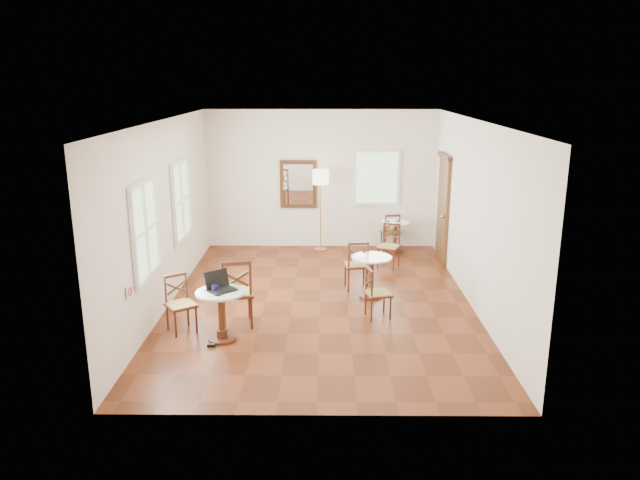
{
  "coord_description": "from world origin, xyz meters",
  "views": [
    {
      "loc": [
        0.09,
        -9.44,
        3.63
      ],
      "look_at": [
        0.0,
        0.3,
        1.0
      ],
      "focal_mm": 33.68,
      "sensor_mm": 36.0,
      "label": 1
    }
  ],
  "objects_px": {
    "chair_near_b": "(180,304)",
    "chair_back_b": "(389,246)",
    "floor_lamp": "(321,182)",
    "power_adapter": "(211,345)",
    "chair_near_a": "(236,292)",
    "cafe_table_near": "(221,310)",
    "cafe_table_mid": "(371,272)",
    "laptop": "(220,285)",
    "mouse": "(218,295)",
    "chair_mid_b": "(377,293)",
    "chair_back_a": "(391,232)",
    "cafe_table_back": "(395,233)",
    "chair_mid_a": "(357,265)",
    "water_glass": "(220,284)",
    "navy_mug": "(215,288)"
  },
  "relations": [
    {
      "from": "chair_near_b",
      "to": "floor_lamp",
      "type": "relative_size",
      "value": 0.48
    },
    {
      "from": "cafe_table_mid",
      "to": "chair_near_a",
      "type": "xyz_separation_m",
      "value": [
        -2.11,
        -1.25,
        0.08
      ]
    },
    {
      "from": "cafe_table_mid",
      "to": "mouse",
      "type": "xyz_separation_m",
      "value": [
        -2.26,
        -1.94,
        0.31
      ]
    },
    {
      "from": "chair_mid_b",
      "to": "navy_mug",
      "type": "height_order",
      "value": "navy_mug"
    },
    {
      "from": "chair_near_b",
      "to": "laptop",
      "type": "relative_size",
      "value": 1.78
    },
    {
      "from": "cafe_table_back",
      "to": "mouse",
      "type": "distance_m",
      "value": 5.64
    },
    {
      "from": "chair_near_b",
      "to": "chair_mid_b",
      "type": "bearing_deg",
      "value": -24.31
    },
    {
      "from": "chair_near_a",
      "to": "floor_lamp",
      "type": "xyz_separation_m",
      "value": [
        1.23,
        4.14,
        0.96
      ]
    },
    {
      "from": "floor_lamp",
      "to": "chair_mid_b",
      "type": "bearing_deg",
      "value": -76.6
    },
    {
      "from": "chair_near_b",
      "to": "chair_mid_b",
      "type": "relative_size",
      "value": 1.05
    },
    {
      "from": "chair_near_a",
      "to": "laptop",
      "type": "bearing_deg",
      "value": 59.28
    },
    {
      "from": "power_adapter",
      "to": "mouse",
      "type": "bearing_deg",
      "value": 24.55
    },
    {
      "from": "cafe_table_near",
      "to": "mouse",
      "type": "height_order",
      "value": "mouse"
    },
    {
      "from": "chair_mid_b",
      "to": "cafe_table_near",
      "type": "bearing_deg",
      "value": 97.34
    },
    {
      "from": "floor_lamp",
      "to": "laptop",
      "type": "height_order",
      "value": "floor_lamp"
    },
    {
      "from": "chair_back_a",
      "to": "water_glass",
      "type": "bearing_deg",
      "value": 47.16
    },
    {
      "from": "chair_back_a",
      "to": "laptop",
      "type": "distance_m",
      "value": 5.48
    },
    {
      "from": "chair_back_b",
      "to": "water_glass",
      "type": "relative_size",
      "value": 9.13
    },
    {
      "from": "laptop",
      "to": "water_glass",
      "type": "bearing_deg",
      "value": 57.88
    },
    {
      "from": "chair_near_b",
      "to": "water_glass",
      "type": "relative_size",
      "value": 8.98
    },
    {
      "from": "chair_near_b",
      "to": "chair_back_a",
      "type": "distance_m",
      "value": 5.63
    },
    {
      "from": "cafe_table_near",
      "to": "floor_lamp",
      "type": "relative_size",
      "value": 0.42
    },
    {
      "from": "chair_mid_b",
      "to": "laptop",
      "type": "distance_m",
      "value": 2.46
    },
    {
      "from": "chair_mid_a",
      "to": "chair_back_a",
      "type": "height_order",
      "value": "chair_mid_a"
    },
    {
      "from": "chair_mid_b",
      "to": "mouse",
      "type": "relative_size",
      "value": 9.27
    },
    {
      "from": "chair_near_a",
      "to": "chair_back_b",
      "type": "distance_m",
      "value": 3.93
    },
    {
      "from": "chair_near_b",
      "to": "chair_back_b",
      "type": "xyz_separation_m",
      "value": [
        3.39,
        3.16,
        0.01
      ]
    },
    {
      "from": "laptop",
      "to": "mouse",
      "type": "relative_size",
      "value": 5.46
    },
    {
      "from": "floor_lamp",
      "to": "laptop",
      "type": "xyz_separation_m",
      "value": [
        -1.39,
        -4.6,
        -0.69
      ]
    },
    {
      "from": "chair_back_b",
      "to": "laptop",
      "type": "bearing_deg",
      "value": -105.0
    },
    {
      "from": "chair_mid_b",
      "to": "floor_lamp",
      "type": "bearing_deg",
      "value": -0.06
    },
    {
      "from": "chair_mid_b",
      "to": "water_glass",
      "type": "relative_size",
      "value": 8.58
    },
    {
      "from": "chair_near_b",
      "to": "laptop",
      "type": "height_order",
      "value": "laptop"
    },
    {
      "from": "cafe_table_mid",
      "to": "chair_mid_b",
      "type": "bearing_deg",
      "value": -88.81
    },
    {
      "from": "chair_near_a",
      "to": "water_glass",
      "type": "height_order",
      "value": "chair_near_a"
    },
    {
      "from": "chair_mid_b",
      "to": "laptop",
      "type": "relative_size",
      "value": 1.7
    },
    {
      "from": "cafe_table_near",
      "to": "cafe_table_mid",
      "type": "bearing_deg",
      "value": 38.11
    },
    {
      "from": "cafe_table_back",
      "to": "chair_back_a",
      "type": "bearing_deg",
      "value": 134.23
    },
    {
      "from": "chair_near_b",
      "to": "water_glass",
      "type": "distance_m",
      "value": 0.73
    },
    {
      "from": "cafe_table_mid",
      "to": "chair_back_a",
      "type": "bearing_deg",
      "value": 77.73
    },
    {
      "from": "cafe_table_back",
      "to": "chair_near_a",
      "type": "distance_m",
      "value": 4.97
    },
    {
      "from": "chair_near_a",
      "to": "water_glass",
      "type": "distance_m",
      "value": 0.46
    },
    {
      "from": "chair_near_a",
      "to": "chair_mid_b",
      "type": "distance_m",
      "value": 2.16
    },
    {
      "from": "chair_near_b",
      "to": "chair_back_a",
      "type": "relative_size",
      "value": 1.04
    },
    {
      "from": "chair_back_a",
      "to": "water_glass",
      "type": "height_order",
      "value": "water_glass"
    },
    {
      "from": "cafe_table_mid",
      "to": "chair_mid_a",
      "type": "bearing_deg",
      "value": 118.54
    },
    {
      "from": "floor_lamp",
      "to": "power_adapter",
      "type": "bearing_deg",
      "value": -106.99
    },
    {
      "from": "cafe_table_mid",
      "to": "chair_mid_b",
      "type": "distance_m",
      "value": 0.91
    },
    {
      "from": "laptop",
      "to": "navy_mug",
      "type": "height_order",
      "value": "laptop"
    },
    {
      "from": "chair_mid_a",
      "to": "mouse",
      "type": "distance_m",
      "value": 3.13
    }
  ]
}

